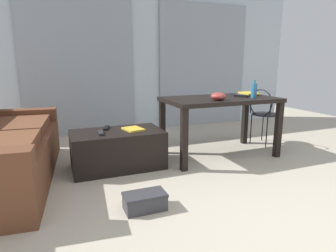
% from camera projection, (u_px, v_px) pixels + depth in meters
% --- Properties ---
extents(ground_plane, '(8.65, 8.65, 0.00)m').
position_uv_depth(ground_plane, '(203.00, 166.00, 3.35)').
color(ground_plane, '#B2A893').
extents(wall_back, '(5.92, 0.10, 2.53)m').
position_uv_depth(wall_back, '(145.00, 58.00, 5.07)').
color(wall_back, silver).
rests_on(wall_back, ground).
extents(curtains, '(4.04, 0.03, 2.25)m').
position_uv_depth(curtains, '(147.00, 66.00, 5.02)').
color(curtains, '#99A3AD').
rests_on(curtains, ground).
extents(coffee_table, '(1.02, 0.58, 0.43)m').
position_uv_depth(coffee_table, '(118.00, 149.00, 3.29)').
color(coffee_table, black).
rests_on(coffee_table, ground).
extents(craft_table, '(1.41, 0.79, 0.76)m').
position_uv_depth(craft_table, '(220.00, 105.00, 3.63)').
color(craft_table, black).
rests_on(craft_table, ground).
extents(wire_chair, '(0.39, 0.42, 0.82)m').
position_uv_depth(wire_chair, '(263.00, 110.00, 4.14)').
color(wire_chair, black).
rests_on(wire_chair, ground).
extents(bottle_near, '(0.07, 0.07, 0.22)m').
position_uv_depth(bottle_near, '(254.00, 90.00, 3.56)').
color(bottle_near, teal).
rests_on(bottle_near, craft_table).
extents(bowl, '(0.18, 0.18, 0.09)m').
position_uv_depth(bowl, '(218.00, 96.00, 3.35)').
color(bowl, '#9E3833').
rests_on(bowl, craft_table).
extents(book_stack, '(0.24, 0.32, 0.03)m').
position_uv_depth(book_stack, '(249.00, 94.00, 3.90)').
color(book_stack, '#4C4C51').
rests_on(book_stack, craft_table).
extents(tv_remote_on_table, '(0.12, 0.19, 0.03)m').
position_uv_depth(tv_remote_on_table, '(241.00, 96.00, 3.67)').
color(tv_remote_on_table, black).
rests_on(tv_remote_on_table, craft_table).
extents(tv_remote_primary, '(0.06, 0.18, 0.02)m').
position_uv_depth(tv_remote_primary, '(101.00, 133.00, 3.11)').
color(tv_remote_primary, '#232326').
rests_on(tv_remote_primary, coffee_table).
extents(tv_remote_secondary, '(0.10, 0.19, 0.02)m').
position_uv_depth(tv_remote_secondary, '(106.00, 128.00, 3.35)').
color(tv_remote_secondary, black).
rests_on(tv_remote_secondary, coffee_table).
extents(magazine, '(0.24, 0.28, 0.02)m').
position_uv_depth(magazine, '(133.00, 129.00, 3.30)').
color(magazine, gold).
rests_on(magazine, coffee_table).
extents(shoebox, '(0.35, 0.20, 0.14)m').
position_uv_depth(shoebox, '(145.00, 201.00, 2.36)').
color(shoebox, '#38383D').
rests_on(shoebox, ground).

